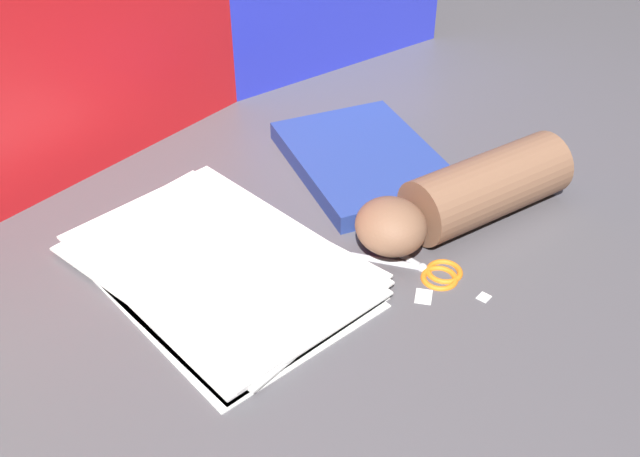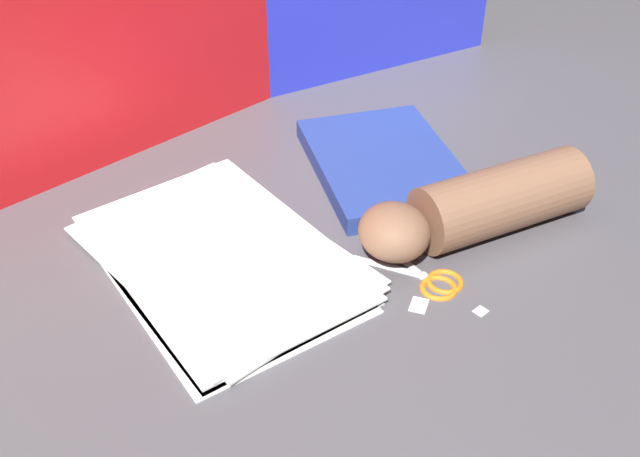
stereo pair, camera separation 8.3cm
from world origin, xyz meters
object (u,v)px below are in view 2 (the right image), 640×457
object	(u,v)px
paper_stack	(220,257)
scissors	(425,274)
book_closed	(384,164)
hand_forearm	(478,206)

from	to	relation	value
paper_stack	scissors	distance (m)	0.24
book_closed	hand_forearm	bearing A→B (deg)	-92.42
paper_stack	hand_forearm	bearing A→B (deg)	-27.85
paper_stack	book_closed	bearing A→B (deg)	5.72
book_closed	scissors	size ratio (longest dim) A/B	2.24
paper_stack	book_closed	size ratio (longest dim) A/B	1.18
book_closed	scissors	bearing A→B (deg)	-120.01
paper_stack	hand_forearm	size ratio (longest dim) A/B	1.16
paper_stack	book_closed	distance (m)	0.29
paper_stack	hand_forearm	xyz separation A→B (m)	(0.28, -0.15, 0.03)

